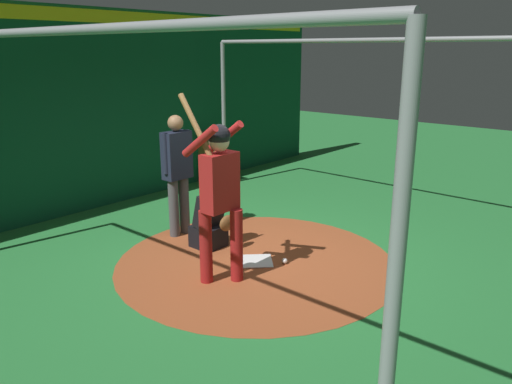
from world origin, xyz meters
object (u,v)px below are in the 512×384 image
(batter, at_px, (219,188))
(home_plate, at_px, (256,261))
(catcher, at_px, (210,221))
(baseball_0, at_px, (285,261))
(bat_rack, at_px, (205,159))
(umpire, at_px, (177,169))

(batter, bearing_deg, home_plate, 93.23)
(catcher, bearing_deg, baseball_0, 10.65)
(catcher, height_order, bat_rack, bat_rack)
(catcher, xyz_separation_m, umpire, (-0.72, 0.06, 0.62))
(bat_rack, bearing_deg, catcher, -42.40)
(umpire, bearing_deg, baseball_0, 4.88)
(catcher, bearing_deg, bat_rack, 137.60)
(home_plate, relative_size, umpire, 0.24)
(batter, xyz_separation_m, baseball_0, (0.29, 0.88, -1.12))
(home_plate, height_order, umpire, umpire)
(bat_rack, bearing_deg, batter, -41.35)
(home_plate, bearing_deg, baseball_0, 30.54)
(bat_rack, relative_size, baseball_0, 14.20)
(umpire, relative_size, bat_rack, 1.70)
(catcher, relative_size, baseball_0, 13.37)
(baseball_0, bearing_deg, umpire, -175.12)
(umpire, distance_m, bat_rack, 3.12)
(batter, bearing_deg, umpire, 155.46)
(baseball_0, bearing_deg, home_plate, -149.46)
(home_plate, distance_m, batter, 1.34)
(bat_rack, bearing_deg, baseball_0, -30.27)
(home_plate, distance_m, catcher, 0.90)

